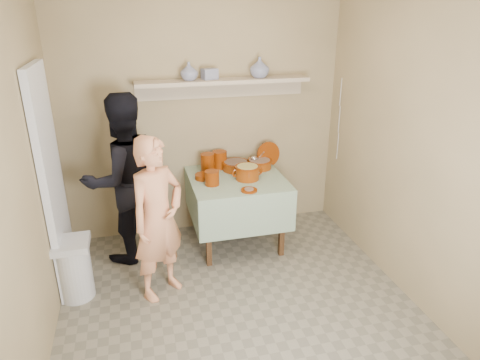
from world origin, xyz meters
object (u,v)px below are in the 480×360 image
object	(u,v)px
person_helper	(124,180)
serving_table	(237,188)
trash_bin	(74,269)
cazuela_rice	(247,171)
person_cook	(158,219)

from	to	relation	value
person_helper	serving_table	world-z (taller)	person_helper
serving_table	trash_bin	size ratio (longest dim) A/B	1.74
cazuela_rice	person_helper	bearing A→B (deg)	176.18
person_cook	trash_bin	xyz separation A→B (m)	(-0.75, 0.12, -0.45)
person_helper	trash_bin	distance (m)	0.95
cazuela_rice	person_cook	bearing A→B (deg)	-146.90
trash_bin	cazuela_rice	bearing A→B (deg)	16.46
trash_bin	person_cook	bearing A→B (deg)	-9.10
person_helper	serving_table	size ratio (longest dim) A/B	1.74
cazuela_rice	trash_bin	size ratio (longest dim) A/B	0.59
person_helper	trash_bin	bearing A→B (deg)	26.79
person_helper	cazuela_rice	distance (m)	1.22
trash_bin	serving_table	bearing A→B (deg)	19.72
person_helper	trash_bin	size ratio (longest dim) A/B	3.02
serving_table	person_helper	bearing A→B (deg)	179.60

